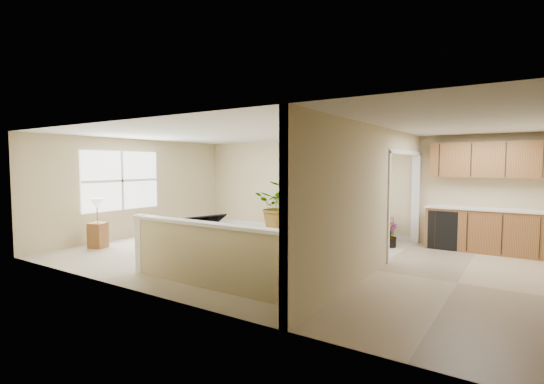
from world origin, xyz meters
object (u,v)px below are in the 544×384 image
Objects in this scene: accent_table at (294,214)px; piano_bench at (213,239)px; lamp_stand at (98,227)px; piano at (191,215)px; palm_plant at (279,206)px; loveseat at (358,228)px; small_plant at (390,236)px.

piano_bench is at bearing -97.49° from accent_table.
accent_table is at bearing 57.32° from lamp_stand.
piano is 2.83m from accent_table.
accent_table is 0.52× the size of palm_plant.
loveseat is at bearing 48.67° from piano_bench.
palm_plant reaches higher than piano_bench.
palm_plant is (-0.50, 0.06, 0.19)m from accent_table.
piano_bench is 2.96m from palm_plant.
loveseat is at bearing 40.31° from lamp_stand.
accent_table is 2.82m from small_plant.
palm_plant is at bearing 170.94° from small_plant.
piano reaches higher than lamp_stand.
accent_table is at bearing 170.52° from small_plant.
palm_plant is 4.70m from lamp_stand.
accent_table is (-1.93, 0.24, 0.18)m from loveseat.
accent_table is 4.89m from lamp_stand.
piano_bench is 1.24× the size of small_plant.
accent_table is at bearing 75.82° from piano.
accent_table reaches higher than piano_bench.
loveseat is (3.35, 2.20, -0.32)m from piano.
loveseat is at bearing -7.01° from accent_table.
piano is 4.65m from small_plant.
accent_table is 0.54m from palm_plant.
piano_bench is 0.89× the size of accent_table.
lamp_stand is at bearing -109.96° from piano.
palm_plant reaches higher than small_plant.
piano reaches higher than loveseat.
loveseat is 2.87× the size of small_plant.
piano is at bearing 53.99° from lamp_stand.
piano reaches higher than palm_plant.
palm_plant is at bearing 173.29° from accent_table.
lamp_stand reaches higher than loveseat.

